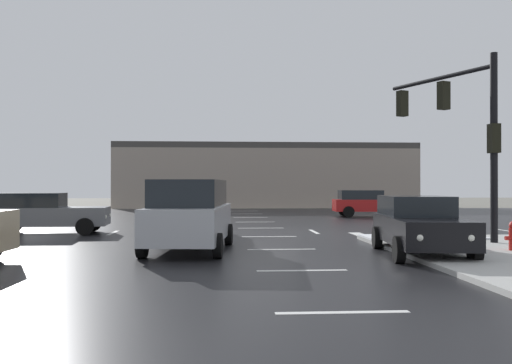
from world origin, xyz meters
TOP-DOWN VIEW (x-y plane):
  - ground_plane at (0.00, 0.00)m, footprint 120.00×120.00m
  - road_asphalt at (0.00, 0.00)m, footprint 44.00×44.00m
  - snow_strip_curbside at (5.00, -4.00)m, footprint 4.00×1.60m
  - lane_markings at (1.20, -1.38)m, footprint 36.15×36.15m
  - traffic_signal_mast at (6.13, -4.46)m, footprint 1.98×4.40m
  - strip_building_background at (2.23, 27.26)m, footprint 25.67×8.00m
  - sedan_grey at (-8.60, -0.30)m, footprint 4.63×2.26m
  - sedan_white at (-2.94, -1.19)m, footprint 2.09×4.57m
  - suv_silver at (-2.66, -6.17)m, footprint 2.56×4.98m
  - sedan_red at (7.11, 10.45)m, footprint 4.62×2.25m
  - sedan_black at (3.59, -7.41)m, footprint 2.43×4.68m

SIDE VIEW (x-z plane):
  - ground_plane at x=0.00m, z-range 0.00..0.00m
  - road_asphalt at x=0.00m, z-range 0.00..0.02m
  - lane_markings at x=1.20m, z-range 0.02..0.03m
  - snow_strip_curbside at x=5.00m, z-range 0.14..0.20m
  - sedan_grey at x=-8.60m, z-range 0.06..1.64m
  - sedan_white at x=-2.94m, z-range 0.06..1.64m
  - sedan_red at x=7.11m, z-range 0.06..1.64m
  - sedan_black at x=3.59m, z-range 0.06..1.64m
  - suv_silver at x=-2.66m, z-range 0.08..2.11m
  - strip_building_background at x=2.23m, z-range 0.00..5.49m
  - traffic_signal_mast at x=6.13m, z-range 1.11..6.95m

